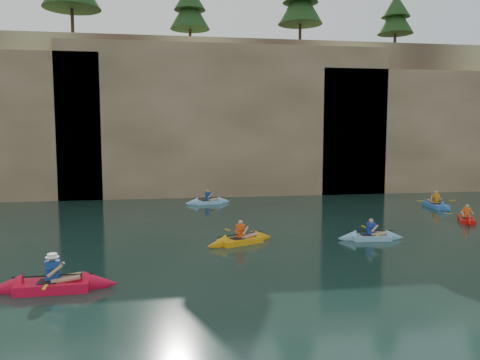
{
  "coord_description": "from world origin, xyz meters",
  "views": [
    {
      "loc": [
        -2.54,
        -12.1,
        4.84
      ],
      "look_at": [
        0.15,
        5.05,
        3.0
      ],
      "focal_mm": 35.0,
      "sensor_mm": 36.0,
      "label": 1
    }
  ],
  "objects": [
    {
      "name": "cliff_slab_center",
      "position": [
        2.0,
        22.6,
        5.7
      ],
      "size": [
        24.0,
        2.4,
        11.4
      ],
      "primitive_type": "cube",
      "color": "tan",
      "rests_on": "ground"
    },
    {
      "name": "ground",
      "position": [
        0.0,
        0.0,
        0.0
      ],
      "size": [
        160.0,
        160.0,
        0.0
      ],
      "primitive_type": "plane",
      "color": "black",
      "rests_on": "ground"
    },
    {
      "name": "kayaker_red_far",
      "position": [
        13.21,
        10.26,
        0.14
      ],
      "size": [
        2.12,
        3.11,
        1.16
      ],
      "rotation": [
        0.0,
        0.0,
        1.07
      ],
      "color": "red",
      "rests_on": "ground"
    },
    {
      "name": "cliff_slab_east",
      "position": [
        22.0,
        22.6,
        4.92
      ],
      "size": [
        26.0,
        2.4,
        9.84
      ],
      "primitive_type": "cube",
      "color": "tan",
      "rests_on": "ground"
    },
    {
      "name": "cliff",
      "position": [
        0.0,
        30.0,
        6.0
      ],
      "size": [
        70.0,
        16.0,
        12.0
      ],
      "primitive_type": "cube",
      "color": "tan",
      "rests_on": "ground"
    },
    {
      "name": "kayaker_orange",
      "position": [
        0.53,
        7.34,
        0.16
      ],
      "size": [
        3.34,
        2.29,
        1.27
      ],
      "rotation": [
        0.0,
        0.0,
        0.44
      ],
      "color": "orange",
      "rests_on": "ground"
    },
    {
      "name": "kayaker_ltblue_near",
      "position": [
        6.36,
        7.13,
        0.15
      ],
      "size": [
        3.05,
        2.34,
        1.19
      ],
      "rotation": [
        0.0,
        0.0,
        -0.08
      ],
      "color": "#7FB7D5",
      "rests_on": "ground"
    },
    {
      "name": "kayaker_blue_east",
      "position": [
        14.27,
        14.88,
        0.16
      ],
      "size": [
        2.54,
        3.7,
        1.3
      ],
      "rotation": [
        0.0,
        0.0,
        1.5
      ],
      "color": "#3C7ACE",
      "rests_on": "ground"
    },
    {
      "name": "kayaker_ltblue_mid",
      "position": [
        0.12,
        18.54,
        0.15
      ],
      "size": [
        3.18,
        2.32,
        1.18
      ],
      "rotation": [
        0.0,
        0.0,
        0.18
      ],
      "color": "#8CC7EB",
      "rests_on": "ground"
    },
    {
      "name": "sea_cave_east",
      "position": [
        10.0,
        21.95,
        2.25
      ],
      "size": [
        5.0,
        1.0,
        4.5
      ],
      "primitive_type": "cube",
      "color": "black",
      "rests_on": "ground"
    },
    {
      "name": "sea_cave_center",
      "position": [
        -4.0,
        21.95,
        1.6
      ],
      "size": [
        3.5,
        1.0,
        3.2
      ],
      "primitive_type": "cube",
      "color": "black",
      "rests_on": "ground"
    },
    {
      "name": "main_kayaker",
      "position": [
        -6.0,
        2.36,
        0.19
      ],
      "size": [
        3.82,
        2.56,
        1.42
      ],
      "rotation": [
        0.0,
        0.0,
        0.02
      ],
      "color": "red",
      "rests_on": "ground"
    }
  ]
}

